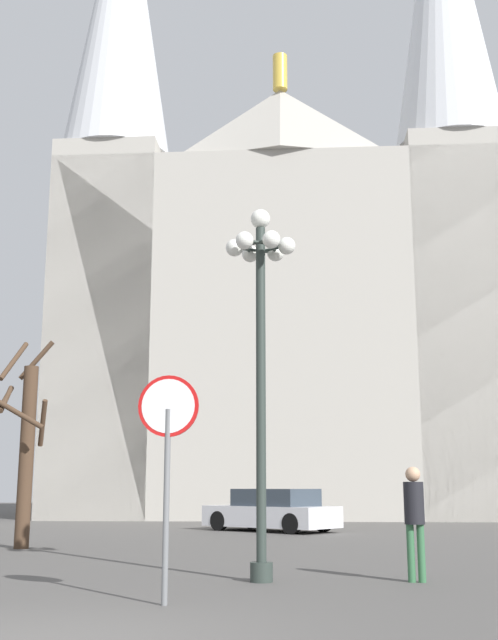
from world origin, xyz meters
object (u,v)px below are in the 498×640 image
object	(u,v)px
bare_tree	(25,443)
parked_car_near_white	(272,511)
stop_sign	(168,440)
pedestrian_walking	(414,511)
street_lamp	(261,329)
cathedral	(284,293)

from	to	relation	value
bare_tree	parked_car_near_white	bearing A→B (deg)	56.13
stop_sign	pedestrian_walking	size ratio (longest dim) A/B	1.64
street_lamp	bare_tree	bearing A→B (deg)	137.81
cathedral	pedestrian_walking	world-z (taller)	cathedral
cathedral	stop_sign	xyz separation A→B (m)	(0.72, -28.88, -9.12)
cathedral	pedestrian_walking	size ratio (longest dim) A/B	20.17
stop_sign	street_lamp	bearing A→B (deg)	69.76
bare_tree	pedestrian_walking	xyz separation A→B (m)	(8.90, -5.62, -1.41)
cathedral	stop_sign	size ratio (longest dim) A/B	12.27
stop_sign	parked_car_near_white	xyz separation A→B (m)	(-0.20, 16.40, -1.42)
cathedral	parked_car_near_white	distance (m)	16.34
street_lamp	parked_car_near_white	bearing A→B (deg)	94.78
bare_tree	pedestrian_walking	distance (m)	10.62
cathedral	street_lamp	world-z (taller)	cathedral
street_lamp	parked_car_near_white	distance (m)	14.27
cathedral	bare_tree	size ratio (longest dim) A/B	6.97
cathedral	pedestrian_walking	bearing A→B (deg)	-81.08
parked_car_near_white	pedestrian_walking	size ratio (longest dim) A/B	2.70
street_lamp	pedestrian_walking	distance (m)	3.82
parked_car_near_white	cathedral	bearing A→B (deg)	92.35
parked_car_near_white	pedestrian_walking	world-z (taller)	pedestrian_walking
stop_sign	bare_tree	world-z (taller)	bare_tree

